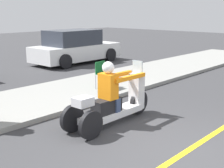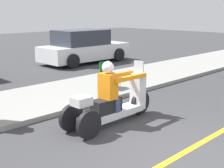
{
  "view_description": "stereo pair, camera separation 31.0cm",
  "coord_description": "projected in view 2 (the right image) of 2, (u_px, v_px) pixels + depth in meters",
  "views": [
    {
      "loc": [
        -4.52,
        -2.5,
        2.46
      ],
      "look_at": [
        0.33,
        1.94,
        0.91
      ],
      "focal_mm": 50.0,
      "sensor_mm": 36.0,
      "label": 1
    },
    {
      "loc": [
        -4.31,
        -2.72,
        2.46
      ],
      "look_at": [
        0.33,
        1.94,
        0.91
      ],
      "focal_mm": 50.0,
      "sensor_mm": 36.0,
      "label": 2
    }
  ],
  "objects": [
    {
      "name": "folding_chair_set_back",
      "position": [
        108.0,
        72.0,
        9.59
      ],
      "size": [
        0.49,
        0.49,
        0.82
      ],
      "color": "#A5A8AD",
      "rests_on": "sidewalk_strip"
    },
    {
      "name": "parked_car_lot_far",
      "position": [
        84.0,
        47.0,
        15.0
      ],
      "size": [
        4.43,
        1.99,
        1.58
      ],
      "color": "silver",
      "rests_on": "ground"
    },
    {
      "name": "ground_plane",
      "position": [
        178.0,
        156.0,
        5.4
      ],
      "size": [
        60.0,
        60.0,
        0.0
      ],
      "primitive_type": "plane",
      "color": "#38383A"
    },
    {
      "name": "lane_stripe",
      "position": [
        188.0,
        150.0,
        5.62
      ],
      "size": [
        24.0,
        0.12,
        0.01
      ],
      "color": "gold",
      "rests_on": "ground"
    },
    {
      "name": "motorcycle_trike",
      "position": [
        112.0,
        102.0,
        6.85
      ],
      "size": [
        2.46,
        0.66,
        1.42
      ],
      "color": "black",
      "rests_on": "ground"
    },
    {
      "name": "sidewalk_strip",
      "position": [
        36.0,
        100.0,
        8.56
      ],
      "size": [
        28.0,
        2.8,
        0.12
      ],
      "color": "gray",
      "rests_on": "ground"
    }
  ]
}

